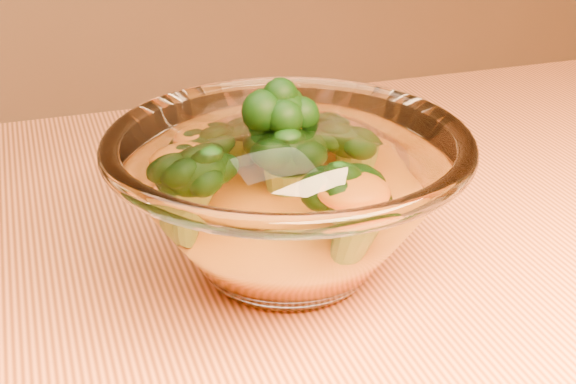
% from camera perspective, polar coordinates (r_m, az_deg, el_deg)
% --- Properties ---
extents(glass_bowl, '(0.25, 0.25, 0.11)m').
position_cam_1_polar(glass_bowl, '(0.55, 0.00, -0.50)').
color(glass_bowl, white).
rests_on(glass_bowl, table).
extents(cheese_sauce, '(0.14, 0.14, 0.04)m').
position_cam_1_polar(cheese_sauce, '(0.56, 0.00, -2.63)').
color(cheese_sauce, orange).
rests_on(cheese_sauce, glass_bowl).
extents(broccoli_heap, '(0.15, 0.15, 0.09)m').
position_cam_1_polar(broccoli_heap, '(0.55, -1.01, 1.70)').
color(broccoli_heap, black).
rests_on(broccoli_heap, cheese_sauce).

